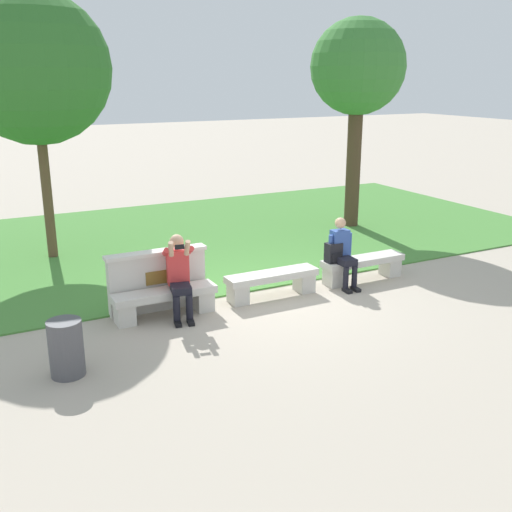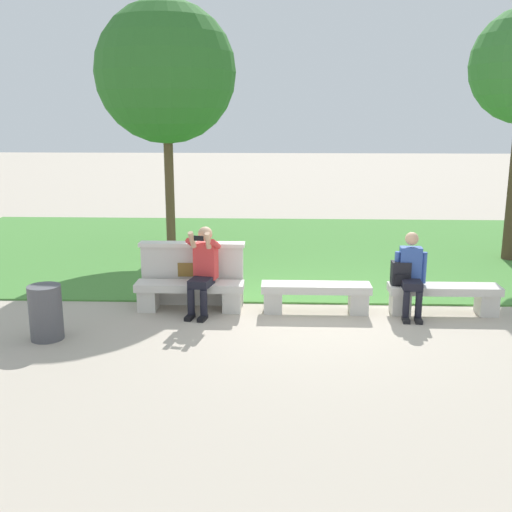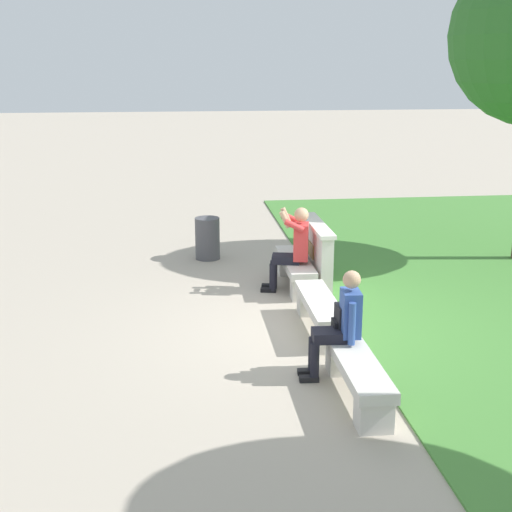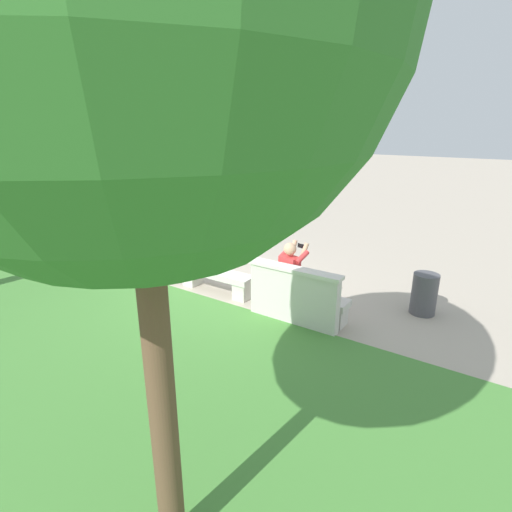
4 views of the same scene
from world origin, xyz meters
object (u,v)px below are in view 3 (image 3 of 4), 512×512
object	(u,v)px
person_photographer	(293,245)
backpack	(344,321)
bench_near	(320,310)
person_distant	(341,322)
trash_bin	(207,238)
bench_mid	(357,373)
bench_main	(295,268)

from	to	relation	value
person_photographer	backpack	size ratio (longest dim) A/B	3.08
bench_near	backpack	size ratio (longest dim) A/B	3.91
person_distant	trash_bin	bearing A→B (deg)	-166.51
bench_near	bench_mid	distance (m)	1.95
person_distant	trash_bin	distance (m)	5.28
person_photographer	backpack	world-z (taller)	person_photographer
bench_near	person_distant	world-z (taller)	person_distant
bench_main	bench_near	bearing A→B (deg)	0.00
person_photographer	person_distant	distance (m)	3.14
backpack	bench_mid	bearing A→B (deg)	-0.71
person_distant	trash_bin	xyz separation A→B (m)	(-5.12, -1.23, -0.30)
bench_near	person_distant	size ratio (longest dim) A/B	1.33
bench_near	backpack	world-z (taller)	backpack
bench_main	trash_bin	xyz separation A→B (m)	(-1.76, -1.29, 0.08)
person_photographer	bench_mid	bearing A→B (deg)	1.18
bench_mid	backpack	size ratio (longest dim) A/B	3.91
backpack	bench_near	bearing A→B (deg)	-179.63
bench_main	bench_near	world-z (taller)	same
bench_near	trash_bin	xyz separation A→B (m)	(-3.71, -1.29, 0.08)
backpack	trash_bin	bearing A→B (deg)	-165.35
person_distant	trash_bin	size ratio (longest dim) A/B	1.68
bench_mid	backpack	world-z (taller)	backpack
bench_main	bench_mid	size ratio (longest dim) A/B	1.00
bench_mid	trash_bin	world-z (taller)	trash_bin
trash_bin	bench_mid	bearing A→B (deg)	12.90
bench_near	person_photographer	xyz separation A→B (m)	(-1.72, -0.08, 0.44)
person_distant	bench_mid	bearing A→B (deg)	7.11
bench_main	person_distant	bearing A→B (deg)	-1.13
bench_main	person_photographer	bearing A→B (deg)	-18.35
bench_mid	person_photographer	xyz separation A→B (m)	(-3.67, -0.08, 0.44)
backpack	trash_bin	size ratio (longest dim) A/B	0.57
backpack	trash_bin	world-z (taller)	backpack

